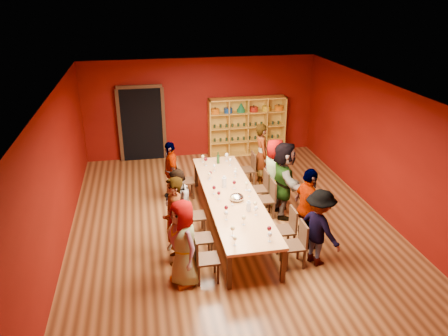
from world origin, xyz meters
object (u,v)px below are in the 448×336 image
Objects in this scene: tasting_table at (231,197)px; person_left_0 at (183,243)px; chair_person_left_1 at (197,236)px; wine_bottle at (218,159)px; chair_person_right_1 at (288,227)px; chair_person_right_3 at (262,186)px; person_right_4 at (262,154)px; chair_person_right_2 at (268,197)px; chair_person_left_0 at (202,256)px; chair_person_right_4 at (249,167)px; chair_person_left_4 at (182,179)px; person_left_2 at (178,204)px; chair_person_right_0 at (297,242)px; person_right_3 at (274,173)px; person_right_1 at (308,209)px; shelving_unit at (247,123)px; spittoon_bowl at (237,197)px; person_right_2 at (284,180)px; person_left_4 at (171,170)px; person_right_0 at (319,228)px; chair_person_left_2 at (191,214)px; person_left_1 at (174,221)px.

tasting_table is 2.22m from person_left_0.
wine_bottle is at bearing 72.12° from chair_person_left_1.
chair_person_right_3 is (0.00, 1.93, 0.00)m from chair_person_right_1.
wine_bottle is (-1.20, -0.19, 0.03)m from person_right_4.
person_right_4 is (0.33, 1.77, 0.34)m from chair_person_right_2.
chair_person_right_1 is (2.15, 0.69, -0.32)m from person_left_0.
chair_person_right_4 is (1.82, 3.84, 0.00)m from chair_person_left_0.
chair_person_left_4 is 1.99m from chair_person_right_3.
chair_person_right_0 is (2.10, -1.48, -0.26)m from person_left_2.
chair_person_right_2 is 0.54× the size of person_right_3.
chair_person_left_0 is 2.35m from person_right_1.
spittoon_bowl is at bearing -106.20° from shelving_unit.
chair_person_right_4 is (0.00, 3.71, 0.00)m from chair_person_right_0.
shelving_unit reaches higher than chair_person_left_4.
chair_person_left_0 is 0.50× the size of person_right_2.
person_right_3 reaches higher than chair_person_left_4.
person_right_3 is at bearing 32.95° from tasting_table.
chair_person_right_1 is 0.54m from person_right_1.
person_left_4 is 1.68× the size of chair_person_right_3.
person_left_4 is at bearing 13.59° from person_right_0.
chair_person_right_3 is 1.22m from chair_person_right_4.
chair_person_left_0 is 1.61m from chair_person_left_2.
chair_person_right_0 is 0.79m from person_right_1.
person_left_1 reaches higher than chair_person_left_2.
chair_person_right_0 is (1.82, -0.58, 0.00)m from chair_person_left_1.
spittoon_bowl is at bearing 115.78° from person_right_2.
person_right_4 reaches higher than chair_person_right_1.
chair_person_left_2 reaches higher than tasting_table.
person_left_4 is (0.06, 3.42, -0.07)m from person_left_0.
person_right_0 is at bearing -70.04° from wine_bottle.
chair_person_right_1 is (2.09, -2.73, -0.25)m from person_left_4.
person_right_1 is 1.47m from chair_person_right_2.
chair_person_right_0 is 1.68m from spittoon_bowl.
person_right_3 reaches higher than chair_person_left_1.
chair_person_right_3 is at bearing -23.84° from chair_person_left_4.
tasting_table is 2.06m from chair_person_left_0.
shelving_unit is at bearing 72.08° from tasting_table.
chair_person_right_2 is 0.50× the size of person_right_2.
spittoon_bowl is at bearing 121.07° from person_left_1.
person_left_2 is at bearing -119.64° from shelving_unit.
chair_person_right_3 is 0.45m from person_right_3.
person_left_2 is at bearing 144.75° from chair_person_right_0.
spittoon_bowl is at bearing 50.86° from person_right_1.
person_right_2 is (2.17, 1.36, 0.40)m from chair_person_left_1.
person_left_1 is at bearing -116.65° from shelving_unit.
chair_person_left_1 is 3.81m from person_right_4.
person_left_2 is at bearing 98.71° from person_right_3.
person_left_4 reaches higher than chair_person_left_2.
person_left_2 is at bearing -98.77° from chair_person_left_4.
chair_person_right_0 is at bearing -90.00° from chair_person_right_1.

